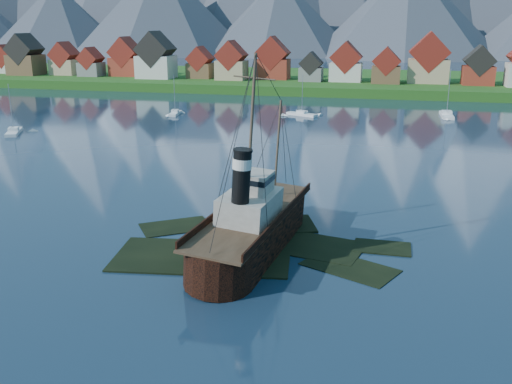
% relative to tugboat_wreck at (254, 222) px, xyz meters
% --- Properties ---
extents(ground, '(1400.00, 1400.00, 0.00)m').
position_rel_tugboat_wreck_xyz_m(ground, '(-1.48, -2.30, -2.75)').
color(ground, '#15293D').
rests_on(ground, ground).
extents(shoal, '(31.71, 21.24, 1.14)m').
position_rel_tugboat_wreck_xyz_m(shoal, '(0.30, -0.15, -3.10)').
color(shoal, black).
rests_on(shoal, ground).
extents(shore_bank, '(600.00, 80.00, 3.20)m').
position_rel_tugboat_wreck_xyz_m(shore_bank, '(-1.48, 167.70, -2.75)').
color(shore_bank, '#143F12').
rests_on(shore_bank, ground).
extents(seawall, '(600.00, 2.50, 2.00)m').
position_rel_tugboat_wreck_xyz_m(seawall, '(-1.48, 129.70, -2.75)').
color(seawall, '#3F3D38').
rests_on(seawall, ground).
extents(town, '(250.96, 16.69, 17.30)m').
position_rel_tugboat_wreck_xyz_m(town, '(-34.60, 149.88, 6.24)').
color(town, maroon).
rests_on(town, ground).
extents(tugboat_wreck, '(6.38, 27.48, 21.78)m').
position_rel_tugboat_wreck_xyz_m(tugboat_wreck, '(0.00, 0.00, 0.00)').
color(tugboat_wreck, black).
rests_on(tugboat_wreck, ground).
extents(sailboat_a, '(6.19, 9.23, 11.21)m').
position_rel_tugboat_wreck_xyz_m(sailboat_a, '(-66.20, 50.78, -2.50)').
color(sailboat_a, silver).
rests_on(sailboat_a, ground).
extents(sailboat_c, '(8.63, 5.55, 10.99)m').
position_rel_tugboat_wreck_xyz_m(sailboat_c, '(-9.19, 89.76, -2.50)').
color(sailboat_c, silver).
rests_on(sailboat_c, ground).
extents(sailboat_e, '(3.04, 10.98, 12.65)m').
position_rel_tugboat_wreck_xyz_m(sailboat_e, '(27.11, 96.68, -2.47)').
color(sailboat_e, silver).
rests_on(sailboat_e, ground).
extents(sailboat_f, '(3.04, 7.88, 10.89)m').
position_rel_tugboat_wreck_xyz_m(sailboat_f, '(-41.69, 83.70, -2.50)').
color(sailboat_f, silver).
rests_on(sailboat_f, ground).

